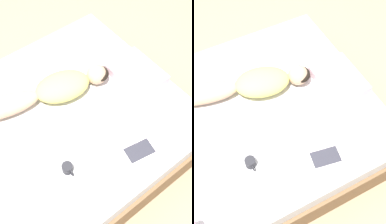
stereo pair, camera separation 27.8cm
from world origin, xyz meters
TOP-DOWN VIEW (x-y plane):
  - ground_plane at (0.00, 0.00)m, footprint 12.00×12.00m
  - bed at (0.00, 0.00)m, footprint 1.99×2.33m
  - person at (-0.25, 0.09)m, footprint 0.56×1.34m
  - open_magazine at (0.59, 0.39)m, footprint 0.51×0.42m
  - coffee_mug at (0.47, -0.20)m, footprint 0.13×0.09m
  - pillow at (0.07, 0.90)m, footprint 0.51×0.39m

SIDE VIEW (x-z plane):
  - ground_plane at x=0.00m, z-range 0.00..0.00m
  - bed at x=0.00m, z-range 0.00..0.49m
  - open_magazine at x=0.59m, z-range 0.50..0.51m
  - coffee_mug at x=0.47m, z-range 0.50..0.58m
  - pillow at x=0.07m, z-range 0.50..0.60m
  - person at x=-0.25m, z-range 0.49..0.68m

